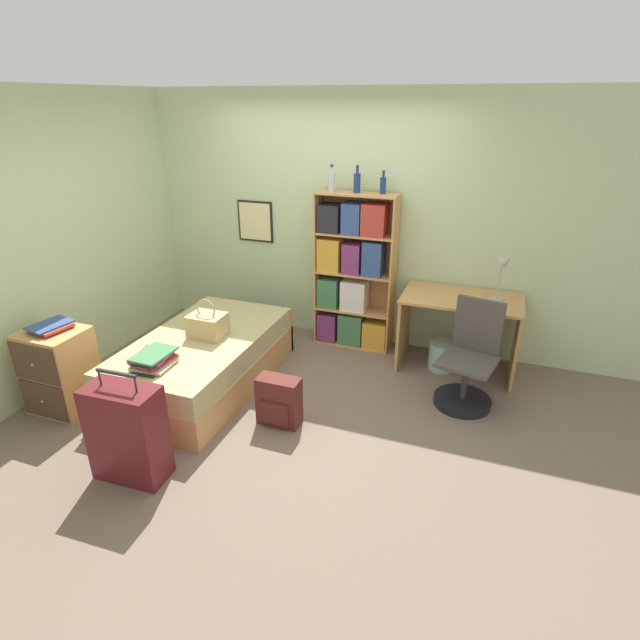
{
  "coord_description": "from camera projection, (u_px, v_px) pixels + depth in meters",
  "views": [
    {
      "loc": [
        1.69,
        -3.47,
        2.48
      ],
      "look_at": [
        0.34,
        0.18,
        0.75
      ],
      "focal_mm": 28.0,
      "sensor_mm": 36.0,
      "label": 1
    }
  ],
  "objects": [
    {
      "name": "book_stack_on_bed",
      "position": [
        154.0,
        359.0,
        4.05
      ],
      "size": [
        0.33,
        0.4,
        0.12
      ],
      "color": "#232328",
      "rests_on": "bed"
    },
    {
      "name": "bookcase",
      "position": [
        352.0,
        276.0,
        5.22
      ],
      "size": [
        0.82,
        0.3,
        1.64
      ],
      "color": "tan",
      "rests_on": "ground_plane"
    },
    {
      "name": "ground_plane",
      "position": [
        278.0,
        398.0,
        4.52
      ],
      "size": [
        14.0,
        14.0,
        0.0
      ],
      "primitive_type": "plane",
      "color": "#756051"
    },
    {
      "name": "waste_bin",
      "position": [
        442.0,
        356.0,
        4.96
      ],
      "size": [
        0.26,
        0.26,
        0.28
      ],
      "color": "#99C1B2",
      "rests_on": "ground_plane"
    },
    {
      "name": "backpack",
      "position": [
        279.0,
        401.0,
        4.09
      ],
      "size": [
        0.35,
        0.21,
        0.42
      ],
      "color": "#56231E",
      "rests_on": "ground_plane"
    },
    {
      "name": "bottle_green",
      "position": [
        332.0,
        181.0,
        4.9
      ],
      "size": [
        0.07,
        0.07,
        0.26
      ],
      "color": "#B7BCC1",
      "rests_on": "bookcase"
    },
    {
      "name": "bottle_brown",
      "position": [
        357.0,
        182.0,
        4.83
      ],
      "size": [
        0.07,
        0.07,
        0.26
      ],
      "color": "navy",
      "rests_on": "bookcase"
    },
    {
      "name": "desk_chair",
      "position": [
        467.0,
        373.0,
        4.36
      ],
      "size": [
        0.54,
        0.54,
        0.93
      ],
      "color": "black",
      "rests_on": "ground_plane"
    },
    {
      "name": "wall_back",
      "position": [
        332.0,
        221.0,
        5.28
      ],
      "size": [
        10.0,
        0.09,
        2.6
      ],
      "color": "beige",
      "rests_on": "ground_plane"
    },
    {
      "name": "desk",
      "position": [
        460.0,
        320.0,
        4.82
      ],
      "size": [
        1.11,
        0.64,
        0.76
      ],
      "color": "tan",
      "rests_on": "ground_plane"
    },
    {
      "name": "desk_lamp",
      "position": [
        505.0,
        268.0,
        4.52
      ],
      "size": [
        0.17,
        0.12,
        0.47
      ],
      "color": "#ADA89E",
      "rests_on": "desk"
    },
    {
      "name": "magazine_pile_on_dresser",
      "position": [
        51.0,
        327.0,
        4.12
      ],
      "size": [
        0.31,
        0.36,
        0.05
      ],
      "color": "#B2382D",
      "rests_on": "dresser"
    },
    {
      "name": "wall_left",
      "position": [
        71.0,
        237.0,
        4.64
      ],
      "size": [
        0.06,
        10.0,
        2.6
      ],
      "color": "beige",
      "rests_on": "ground_plane"
    },
    {
      "name": "bottle_clear",
      "position": [
        383.0,
        185.0,
        4.78
      ],
      "size": [
        0.06,
        0.06,
        0.22
      ],
      "color": "navy",
      "rests_on": "bookcase"
    },
    {
      "name": "dresser",
      "position": [
        59.0,
        371.0,
        4.24
      ],
      "size": [
        0.5,
        0.45,
        0.73
      ],
      "color": "tan",
      "rests_on": "ground_plane"
    },
    {
      "name": "handbag",
      "position": [
        207.0,
        325.0,
        4.53
      ],
      "size": [
        0.32,
        0.25,
        0.36
      ],
      "color": "tan",
      "rests_on": "bed"
    },
    {
      "name": "bed",
      "position": [
        205.0,
        360.0,
        4.67
      ],
      "size": [
        1.03,
        1.84,
        0.49
      ],
      "color": "tan",
      "rests_on": "ground_plane"
    },
    {
      "name": "suitcase",
      "position": [
        127.0,
        433.0,
        3.46
      ],
      "size": [
        0.52,
        0.29,
        0.85
      ],
      "color": "#5B191E",
      "rests_on": "ground_plane"
    }
  ]
}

